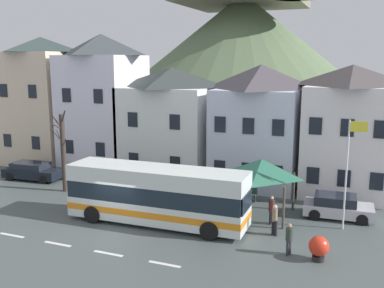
# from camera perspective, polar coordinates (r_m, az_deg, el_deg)

# --- Properties ---
(ground_plane) EXTENTS (40.00, 60.00, 0.07)m
(ground_plane) POSITION_cam_1_polar(r_m,az_deg,el_deg) (25.06, -10.28, -10.87)
(ground_plane) COLOR #485150
(townhouse_00) EXTENTS (6.14, 6.27, 11.17)m
(townhouse_00) POSITION_cam_1_polar(r_m,az_deg,el_deg) (41.90, -18.64, 5.37)
(townhouse_00) COLOR beige
(townhouse_00) RESTS_ON ground_plane
(townhouse_01) EXTENTS (5.90, 5.78, 11.28)m
(townhouse_01) POSITION_cam_1_polar(r_m,az_deg,el_deg) (37.85, -11.46, 5.28)
(townhouse_01) COLOR white
(townhouse_01) RESTS_ON ground_plane
(townhouse_02) EXTENTS (6.90, 6.72, 8.63)m
(townhouse_02) POSITION_cam_1_polar(r_m,az_deg,el_deg) (35.43, -2.58, 2.95)
(townhouse_02) COLOR white
(townhouse_02) RESTS_ON ground_plane
(townhouse_03) EXTENTS (6.03, 6.69, 8.86)m
(townhouse_03) POSITION_cam_1_polar(r_m,az_deg,el_deg) (33.09, 8.79, 2.48)
(townhouse_03) COLOR silver
(townhouse_03) RESTS_ON ground_plane
(townhouse_04) EXTENTS (5.75, 6.70, 8.87)m
(townhouse_04) POSITION_cam_1_polar(r_m,az_deg,el_deg) (32.27, 19.73, 1.77)
(townhouse_04) COLOR white
(townhouse_04) RESTS_ON ground_plane
(hilltop_castle) EXTENTS (42.39, 42.39, 23.33)m
(hilltop_castle) POSITION_cam_1_polar(r_m,az_deg,el_deg) (52.92, 6.50, 10.30)
(hilltop_castle) COLOR #586C4B
(hilltop_castle) RESTS_ON ground_plane
(transit_bus) EXTENTS (10.45, 2.83, 3.27)m
(transit_bus) POSITION_cam_1_polar(r_m,az_deg,el_deg) (24.98, -4.57, -6.71)
(transit_bus) COLOR silver
(transit_bus) RESTS_ON ground_plane
(bus_shelter) EXTENTS (3.60, 3.60, 3.47)m
(bus_shelter) POSITION_cam_1_polar(r_m,az_deg,el_deg) (26.19, 9.03, -3.11)
(bus_shelter) COLOR #473D33
(bus_shelter) RESTS_ON ground_plane
(parked_car_00) EXTENTS (4.03, 2.19, 1.36)m
(parked_car_00) POSITION_cam_1_polar(r_m,az_deg,el_deg) (27.54, 18.34, -7.71)
(parked_car_00) COLOR silver
(parked_car_00) RESTS_ON ground_plane
(parked_car_01) EXTENTS (4.16, 2.22, 1.39)m
(parked_car_01) POSITION_cam_1_polar(r_m,az_deg,el_deg) (31.80, -9.10, -4.78)
(parked_car_01) COLOR #305434
(parked_car_01) RESTS_ON ground_plane
(parked_car_02) EXTENTS (4.70, 2.26, 1.33)m
(parked_car_02) POSITION_cam_1_polar(r_m,az_deg,el_deg) (36.47, -19.96, -3.31)
(parked_car_02) COLOR black
(parked_car_02) RESTS_ON ground_plane
(pedestrian_00) EXTENTS (0.33, 0.32, 1.68)m
(pedestrian_00) POSITION_cam_1_polar(r_m,az_deg,el_deg) (23.96, 10.68, -9.67)
(pedestrian_00) COLOR black
(pedestrian_00) RESTS_ON ground_plane
(pedestrian_01) EXTENTS (0.34, 0.34, 1.64)m
(pedestrian_01) POSITION_cam_1_polar(r_m,az_deg,el_deg) (25.46, 10.28, -8.16)
(pedestrian_01) COLOR black
(pedestrian_01) RESTS_ON ground_plane
(pedestrian_02) EXTENTS (0.34, 0.35, 1.57)m
(pedestrian_02) POSITION_cam_1_polar(r_m,az_deg,el_deg) (21.81, 12.49, -11.75)
(pedestrian_02) COLOR #2D2D38
(pedestrian_02) RESTS_ON ground_plane
(public_bench) EXTENTS (1.50, 0.48, 0.87)m
(public_bench) POSITION_cam_1_polar(r_m,az_deg,el_deg) (29.51, 6.95, -6.39)
(public_bench) COLOR #33473D
(public_bench) RESTS_ON ground_plane
(flagpole) EXTENTS (0.95, 0.10, 6.08)m
(flagpole) POSITION_cam_1_polar(r_m,az_deg,el_deg) (25.01, 19.65, -2.71)
(flagpole) COLOR silver
(flagpole) RESTS_ON ground_plane
(harbour_buoy) EXTENTS (0.94, 0.94, 1.19)m
(harbour_buoy) POSITION_cam_1_polar(r_m,az_deg,el_deg) (21.64, 16.12, -12.73)
(harbour_buoy) COLOR black
(harbour_buoy) RESTS_ON ground_plane
(bare_tree_00) EXTENTS (1.53, 1.25, 5.87)m
(bare_tree_00) POSITION_cam_1_polar(r_m,az_deg,el_deg) (31.98, -16.36, -0.96)
(bare_tree_00) COLOR #382D28
(bare_tree_00) RESTS_ON ground_plane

